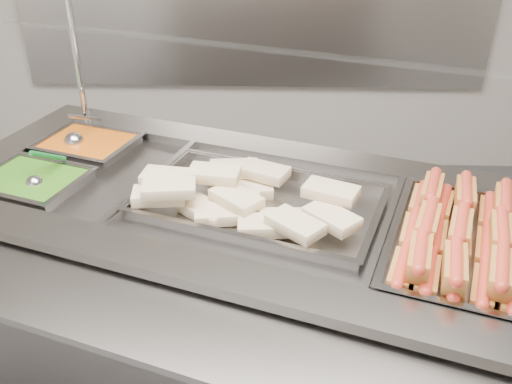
{
  "coord_description": "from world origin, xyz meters",
  "views": [
    {
      "loc": [
        0.14,
        -1.21,
        1.89
      ],
      "look_at": [
        0.09,
        0.34,
        0.99
      ],
      "focal_mm": 40.0,
      "sensor_mm": 36.0,
      "label": 1
    }
  ],
  "objects_px": {
    "sneeze_guard": "(267,54)",
    "serving_spoon": "(37,179)",
    "ladle": "(75,140)",
    "pan_hotdogs": "(458,253)",
    "pan_wraps": "(259,207)",
    "steam_counter": "(242,311)"
  },
  "relations": [
    {
      "from": "sneeze_guard",
      "to": "pan_wraps",
      "type": "xyz_separation_m",
      "value": [
        -0.02,
        -0.24,
        -0.42
      ]
    },
    {
      "from": "ladle",
      "to": "sneeze_guard",
      "type": "bearing_deg",
      "value": -12.02
    },
    {
      "from": "pan_wraps",
      "to": "sneeze_guard",
      "type": "bearing_deg",
      "value": 86.01
    },
    {
      "from": "sneeze_guard",
      "to": "serving_spoon",
      "type": "distance_m",
      "value": 0.86
    },
    {
      "from": "pan_wraps",
      "to": "ladle",
      "type": "bearing_deg",
      "value": 150.72
    },
    {
      "from": "steam_counter",
      "to": "pan_wraps",
      "type": "relative_size",
      "value": 2.65
    },
    {
      "from": "steam_counter",
      "to": "serving_spoon",
      "type": "relative_size",
      "value": 11.74
    },
    {
      "from": "pan_hotdogs",
      "to": "sneeze_guard",
      "type": "bearing_deg",
      "value": 141.38
    },
    {
      "from": "steam_counter",
      "to": "serving_spoon",
      "type": "bearing_deg",
      "value": 174.36
    },
    {
      "from": "steam_counter",
      "to": "serving_spoon",
      "type": "height_order",
      "value": "serving_spoon"
    },
    {
      "from": "serving_spoon",
      "to": "steam_counter",
      "type": "bearing_deg",
      "value": -5.64
    },
    {
      "from": "pan_hotdogs",
      "to": "ladle",
      "type": "height_order",
      "value": "ladle"
    },
    {
      "from": "steam_counter",
      "to": "ladle",
      "type": "xyz_separation_m",
      "value": [
        -0.65,
        0.38,
        0.49
      ]
    },
    {
      "from": "pan_wraps",
      "to": "serving_spoon",
      "type": "bearing_deg",
      "value": 173.18
    },
    {
      "from": "sneeze_guard",
      "to": "serving_spoon",
      "type": "height_order",
      "value": "sneeze_guard"
    },
    {
      "from": "pan_hotdogs",
      "to": "serving_spoon",
      "type": "xyz_separation_m",
      "value": [
        -1.32,
        0.29,
        0.06
      ]
    },
    {
      "from": "sneeze_guard",
      "to": "pan_hotdogs",
      "type": "relative_size",
      "value": 2.62
    },
    {
      "from": "sneeze_guard",
      "to": "ladle",
      "type": "xyz_separation_m",
      "value": [
        -0.73,
        0.16,
        -0.39
      ]
    },
    {
      "from": "ladle",
      "to": "serving_spoon",
      "type": "xyz_separation_m",
      "value": [
        -0.03,
        -0.31,
        0.0
      ]
    },
    {
      "from": "steam_counter",
      "to": "ladle",
      "type": "relative_size",
      "value": 10.69
    },
    {
      "from": "serving_spoon",
      "to": "sneeze_guard",
      "type": "bearing_deg",
      "value": 11.59
    },
    {
      "from": "pan_hotdogs",
      "to": "ladle",
      "type": "relative_size",
      "value": 3.29
    }
  ]
}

